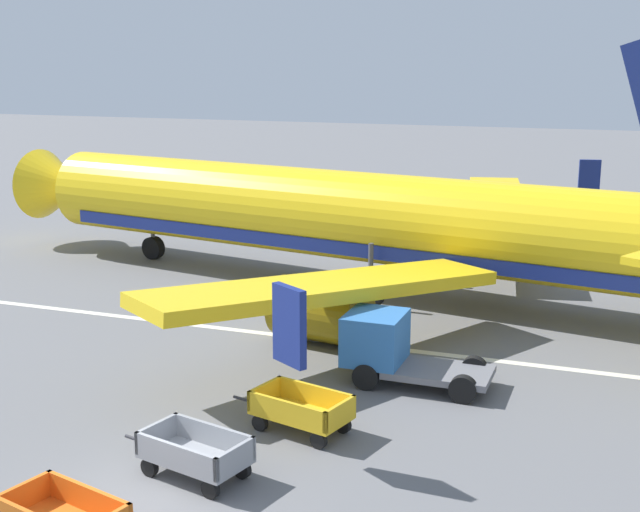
{
  "coord_description": "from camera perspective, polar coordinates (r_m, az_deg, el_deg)",
  "views": [
    {
      "loc": [
        9.51,
        -14.77,
        9.54
      ],
      "look_at": [
        -0.54,
        12.57,
        2.8
      ],
      "focal_mm": 47.88,
      "sensor_mm": 36.0,
      "label": 1
    }
  ],
  "objects": [
    {
      "name": "apron_stripe",
      "position": [
        29.71,
        0.41,
        -5.69
      ],
      "size": [
        120.0,
        0.36,
        0.01
      ],
      "primitive_type": "cube",
      "color": "silver",
      "rests_on": "ground"
    },
    {
      "name": "baggage_cart_third_in_row",
      "position": [
        22.62,
        -1.29,
        -10.25
      ],
      "size": [
        3.62,
        1.98,
        1.07
      ],
      "color": "gold",
      "rests_on": "ground"
    },
    {
      "name": "airplane",
      "position": [
        35.48,
        2.94,
        2.48
      ],
      "size": [
        37.55,
        30.31,
        11.34
      ],
      "color": "yellow",
      "rests_on": "ground"
    },
    {
      "name": "ground_plane",
      "position": [
        19.99,
        -11.49,
        -15.76
      ],
      "size": [
        220.0,
        220.0,
        0.0
      ],
      "primitive_type": "plane",
      "color": "slate"
    },
    {
      "name": "service_truck_beside_carts",
      "position": [
        25.84,
        4.75,
        -6.08
      ],
      "size": [
        4.38,
        2.03,
        2.1
      ],
      "color": "slate",
      "rests_on": "ground"
    },
    {
      "name": "baggage_cart_second_in_row",
      "position": [
        20.55,
        -8.37,
        -12.89
      ],
      "size": [
        3.62,
        1.95,
        1.07
      ],
      "color": "gray",
      "rests_on": "ground"
    }
  ]
}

